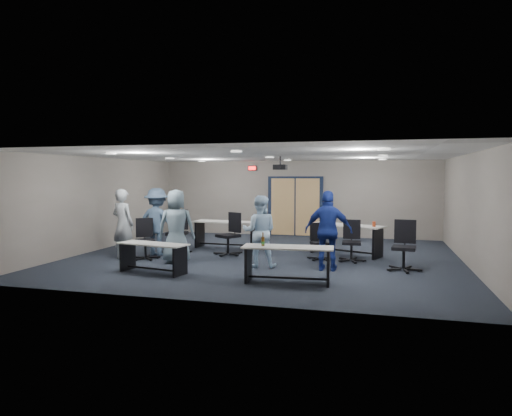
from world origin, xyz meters
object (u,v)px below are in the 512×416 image
(chair_back_d, at_px, (352,241))
(person_gray, at_px, (123,224))
(chair_back_a, at_px, (177,232))
(table_front_right, at_px, (287,258))
(table_back_left, at_px, (227,230))
(chair_loose_right, at_px, (404,246))
(table_back_right, at_px, (346,234))
(chair_back_b, at_px, (228,234))
(person_plaid, at_px, (176,226))
(table_front_left, at_px, (153,253))
(chair_loose_left, at_px, (145,239))
(person_lightblue, at_px, (260,231))
(chair_back_c, at_px, (320,242))
(person_back, at_px, (157,222))
(person_navy, at_px, (328,231))

(chair_back_d, distance_m, person_gray, 5.89)
(chair_back_a, xyz_separation_m, chair_back_d, (4.82, -0.06, -0.08))
(table_front_right, bearing_deg, table_back_left, 119.23)
(chair_back_d, xyz_separation_m, person_gray, (-5.75, -1.20, 0.39))
(chair_back_a, height_order, chair_loose_right, chair_back_a)
(table_back_right, bearing_deg, table_back_left, -162.19)
(chair_back_a, distance_m, chair_back_b, 1.50)
(table_back_left, relative_size, person_plaid, 1.11)
(table_back_left, xyz_separation_m, person_plaid, (-0.44, -2.54, 0.36))
(table_front_left, xyz_separation_m, chair_back_b, (0.88, 2.62, 0.13))
(chair_back_b, xyz_separation_m, person_gray, (-2.44, -1.29, 0.34))
(chair_loose_left, bearing_deg, table_back_left, 24.65)
(table_back_right, relative_size, chair_loose_left, 2.04)
(table_back_right, bearing_deg, chair_loose_left, -135.47)
(person_plaid, bearing_deg, chair_back_b, -138.04)
(table_front_right, bearing_deg, person_gray, 157.56)
(person_plaid, bearing_deg, table_back_left, -115.85)
(table_back_left, bearing_deg, chair_loose_right, -19.74)
(table_front_left, relative_size, person_lightblue, 1.00)
(table_back_left, bearing_deg, chair_back_d, -15.26)
(table_front_right, xyz_separation_m, chair_back_d, (1.11, 2.68, 0.01))
(person_lightblue, bearing_deg, chair_loose_right, 178.31)
(table_front_left, distance_m, table_front_right, 3.09)
(table_front_right, bearing_deg, chair_back_c, 78.81)
(person_lightblue, bearing_deg, person_back, -23.92)
(table_front_left, bearing_deg, person_navy, 29.46)
(table_back_left, distance_m, chair_back_c, 3.18)
(table_back_left, distance_m, chair_back_b, 1.22)
(chair_loose_left, height_order, person_navy, person_navy)
(person_back, bearing_deg, person_navy, 169.33)
(chair_back_c, height_order, chair_loose_right, chair_loose_right)
(table_back_right, xyz_separation_m, person_plaid, (-3.99, -2.28, 0.34))
(chair_loose_left, xyz_separation_m, person_navy, (4.72, -0.15, 0.39))
(table_front_left, xyz_separation_m, person_lightblue, (2.13, 1.26, 0.40))
(table_front_left, distance_m, chair_loose_left, 1.74)
(person_lightblue, bearing_deg, chair_back_a, -34.45)
(table_back_left, bearing_deg, chair_back_a, -129.10)
(chair_back_d, height_order, person_gray, person_gray)
(table_back_left, distance_m, person_navy, 4.13)
(table_front_left, relative_size, person_back, 0.93)
(table_front_right, bearing_deg, chair_back_a, 138.77)
(person_plaid, xyz_separation_m, person_lightblue, (2.12, 0.05, -0.06))
(chair_back_b, height_order, person_lightblue, person_lightblue)
(person_back, bearing_deg, table_front_right, 149.95)
(chair_back_b, relative_size, person_plaid, 0.63)
(chair_back_c, xyz_separation_m, person_plaid, (-3.39, -1.36, 0.44))
(chair_back_a, xyz_separation_m, chair_back_b, (1.50, 0.03, -0.02))
(chair_back_b, relative_size, person_navy, 0.63)
(person_gray, bearing_deg, person_navy, -167.20)
(table_back_right, distance_m, person_back, 5.19)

